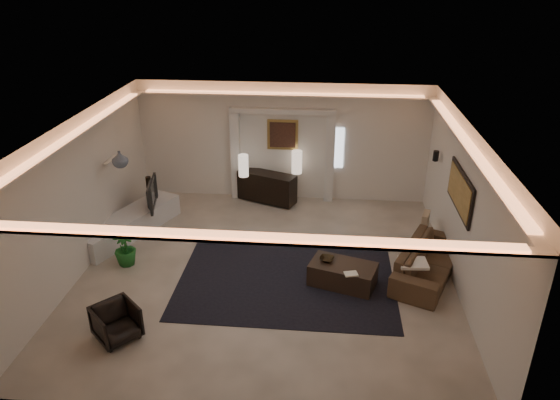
# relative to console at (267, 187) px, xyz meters

# --- Properties ---
(floor) EXTENTS (7.00, 7.00, 0.00)m
(floor) POSITION_rel_console_xyz_m (0.36, -3.16, -0.40)
(floor) COLOR beige
(floor) RESTS_ON ground
(ceiling) EXTENTS (7.00, 7.00, 0.00)m
(ceiling) POSITION_rel_console_xyz_m (0.36, -3.16, 2.50)
(ceiling) COLOR white
(ceiling) RESTS_ON ground
(wall_back) EXTENTS (7.00, 0.00, 7.00)m
(wall_back) POSITION_rel_console_xyz_m (0.36, 0.34, 1.05)
(wall_back) COLOR silver
(wall_back) RESTS_ON ground
(wall_front) EXTENTS (7.00, 0.00, 7.00)m
(wall_front) POSITION_rel_console_xyz_m (0.36, -6.66, 1.05)
(wall_front) COLOR silver
(wall_front) RESTS_ON ground
(wall_left) EXTENTS (0.00, 7.00, 7.00)m
(wall_left) POSITION_rel_console_xyz_m (-3.14, -3.16, 1.05)
(wall_left) COLOR silver
(wall_left) RESTS_ON ground
(wall_right) EXTENTS (0.00, 7.00, 7.00)m
(wall_right) POSITION_rel_console_xyz_m (3.86, -3.16, 1.05)
(wall_right) COLOR silver
(wall_right) RESTS_ON ground
(cove_soffit) EXTENTS (7.00, 7.00, 0.04)m
(cove_soffit) POSITION_rel_console_xyz_m (0.36, -3.16, 2.22)
(cove_soffit) COLOR silver
(cove_soffit) RESTS_ON ceiling
(daylight_slit) EXTENTS (0.25, 0.03, 1.00)m
(daylight_slit) POSITION_rel_console_xyz_m (1.71, 0.32, 0.95)
(daylight_slit) COLOR white
(daylight_slit) RESTS_ON wall_back
(area_rug) EXTENTS (4.00, 3.00, 0.01)m
(area_rug) POSITION_rel_console_xyz_m (0.76, -3.36, -0.39)
(area_rug) COLOR black
(area_rug) RESTS_ON ground
(pilaster_left) EXTENTS (0.22, 0.20, 2.20)m
(pilaster_left) POSITION_rel_console_xyz_m (-0.79, 0.24, 0.70)
(pilaster_left) COLOR silver
(pilaster_left) RESTS_ON ground
(pilaster_right) EXTENTS (0.22, 0.20, 2.20)m
(pilaster_right) POSITION_rel_console_xyz_m (1.51, 0.24, 0.70)
(pilaster_right) COLOR silver
(pilaster_right) RESTS_ON ground
(alcove_header) EXTENTS (2.52, 0.20, 0.12)m
(alcove_header) POSITION_rel_console_xyz_m (0.36, 0.24, 1.85)
(alcove_header) COLOR silver
(alcove_header) RESTS_ON wall_back
(painting_frame) EXTENTS (0.74, 0.04, 0.74)m
(painting_frame) POSITION_rel_console_xyz_m (0.36, 0.31, 1.25)
(painting_frame) COLOR tan
(painting_frame) RESTS_ON wall_back
(painting_canvas) EXTENTS (0.62, 0.02, 0.62)m
(painting_canvas) POSITION_rel_console_xyz_m (0.36, 0.28, 1.25)
(painting_canvas) COLOR #4C2D1E
(painting_canvas) RESTS_ON wall_back
(art_panel_frame) EXTENTS (0.04, 1.64, 0.74)m
(art_panel_frame) POSITION_rel_console_xyz_m (3.83, -2.86, 1.30)
(art_panel_frame) COLOR black
(art_panel_frame) RESTS_ON wall_right
(art_panel_gold) EXTENTS (0.02, 1.50, 0.62)m
(art_panel_gold) POSITION_rel_console_xyz_m (3.80, -2.86, 1.30)
(art_panel_gold) COLOR tan
(art_panel_gold) RESTS_ON wall_right
(wall_sconce) EXTENTS (0.12, 0.12, 0.22)m
(wall_sconce) POSITION_rel_console_xyz_m (3.74, -0.96, 1.28)
(wall_sconce) COLOR black
(wall_sconce) RESTS_ON wall_right
(wall_niche) EXTENTS (0.10, 0.55, 0.04)m
(wall_niche) POSITION_rel_console_xyz_m (-3.08, -1.76, 1.25)
(wall_niche) COLOR silver
(wall_niche) RESTS_ON wall_left
(console) EXTENTS (1.50, 0.96, 0.72)m
(console) POSITION_rel_console_xyz_m (0.00, 0.00, 0.00)
(console) COLOR black
(console) RESTS_ON ground
(lamp_left) EXTENTS (0.29, 0.29, 0.53)m
(lamp_left) POSITION_rel_console_xyz_m (-0.53, -0.23, 0.69)
(lamp_left) COLOR #FEE8CF
(lamp_left) RESTS_ON console
(lamp_right) EXTENTS (0.33, 0.33, 0.56)m
(lamp_right) POSITION_rel_console_xyz_m (0.72, 0.09, 0.69)
(lamp_right) COLOR #F8E0C2
(lamp_right) RESTS_ON console
(media_ledge) EXTENTS (1.64, 2.70, 0.50)m
(media_ledge) POSITION_rel_console_xyz_m (-2.79, -1.93, -0.17)
(media_ledge) COLOR silver
(media_ledge) RESTS_ON ground
(tv) EXTENTS (1.05, 0.35, 0.60)m
(tv) POSITION_rel_console_xyz_m (-2.46, -1.49, 0.35)
(tv) COLOR black
(tv) RESTS_ON media_ledge
(figurine) EXTENTS (0.13, 0.13, 0.33)m
(figurine) POSITION_rel_console_xyz_m (-2.76, -0.60, 0.24)
(figurine) COLOR black
(figurine) RESTS_ON media_ledge
(ginger_jar) EXTENTS (0.39, 0.39, 0.34)m
(ginger_jar) POSITION_rel_console_xyz_m (-2.70, -2.18, 1.44)
(ginger_jar) COLOR slate
(ginger_jar) RESTS_ON wall_niche
(plant) EXTENTS (0.44, 0.44, 0.75)m
(plant) POSITION_rel_console_xyz_m (-2.42, -3.15, -0.02)
(plant) COLOR #1D6422
(plant) RESTS_ON ground
(sofa) EXTENTS (2.33, 1.66, 0.64)m
(sofa) POSITION_rel_console_xyz_m (3.40, -3.02, -0.08)
(sofa) COLOR #301D18
(sofa) RESTS_ON ground
(throw_blanket) EXTENTS (0.52, 0.44, 0.05)m
(throw_blanket) POSITION_rel_console_xyz_m (3.03, -3.50, 0.15)
(throw_blanket) COLOR white
(throw_blanket) RESTS_ON sofa
(throw_pillow) EXTENTS (0.23, 0.40, 0.39)m
(throw_pillow) POSITION_rel_console_xyz_m (3.51, -1.84, 0.15)
(throw_pillow) COLOR tan
(throw_pillow) RESTS_ON sofa
(coffee_table) EXTENTS (1.32, 0.96, 0.44)m
(coffee_table) POSITION_rel_console_xyz_m (1.80, -3.46, -0.20)
(coffee_table) COLOR black
(coffee_table) RESTS_ON ground
(bowl) EXTENTS (0.33, 0.33, 0.07)m
(bowl) POSITION_rel_console_xyz_m (1.49, -3.35, 0.04)
(bowl) COLOR black
(bowl) RESTS_ON coffee_table
(magazine) EXTENTS (0.26, 0.21, 0.03)m
(magazine) POSITION_rel_console_xyz_m (1.92, -3.78, 0.02)
(magazine) COLOR white
(magazine) RESTS_ON coffee_table
(armchair) EXTENTS (0.90, 0.90, 0.59)m
(armchair) POSITION_rel_console_xyz_m (-1.77, -5.29, -0.11)
(armchair) COLOR black
(armchair) RESTS_ON ground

